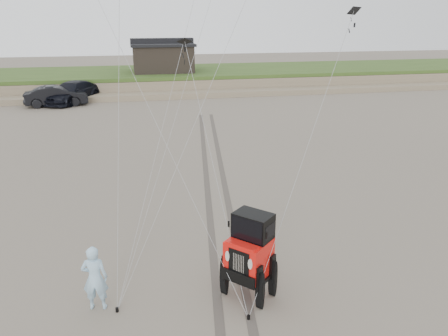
{
  "coord_description": "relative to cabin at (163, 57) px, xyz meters",
  "views": [
    {
      "loc": [
        -1.41,
        -9.81,
        7.15
      ],
      "look_at": [
        1.31,
        3.0,
        2.6
      ],
      "focal_mm": 35.0,
      "sensor_mm": 36.0,
      "label": 1
    }
  ],
  "objects": [
    {
      "name": "ground",
      "position": [
        -2.0,
        -37.0,
        -3.24
      ],
      "size": [
        160.0,
        160.0,
        0.0
      ],
      "primitive_type": "plane",
      "color": "#6B6054",
      "rests_on": "ground"
    },
    {
      "name": "dune_ridge",
      "position": [
        -2.0,
        0.5,
        -2.42
      ],
      "size": [
        160.0,
        14.25,
        1.73
      ],
      "color": "#7A6B54",
      "rests_on": "ground"
    },
    {
      "name": "cabin",
      "position": [
        0.0,
        0.0,
        0.0
      ],
      "size": [
        6.4,
        5.4,
        3.35
      ],
      "color": "black",
      "rests_on": "dune_ridge"
    },
    {
      "name": "truck_b",
      "position": [
        -9.63,
        -7.99,
        -2.4
      ],
      "size": [
        5.23,
        2.28,
        1.67
      ],
      "primitive_type": "imported",
      "rotation": [
        0.0,
        0.0,
        1.67
      ],
      "color": "black",
      "rests_on": "ground"
    },
    {
      "name": "truck_c",
      "position": [
        -8.51,
        -6.72,
        -2.34
      ],
      "size": [
        5.19,
        6.63,
        1.79
      ],
      "primitive_type": "imported",
      "rotation": [
        0.0,
        0.0,
        -0.5
      ],
      "color": "black",
      "rests_on": "ground"
    },
    {
      "name": "jeep",
      "position": [
        -0.68,
        -37.1,
        -2.29
      ],
      "size": [
        5.19,
        5.07,
        1.89
      ],
      "primitive_type": null,
      "rotation": [
        0.0,
        0.0,
        -0.81
      ],
      "color": "red",
      "rests_on": "ground"
    },
    {
      "name": "man",
      "position": [
        -4.64,
        -36.83,
        -2.35
      ],
      "size": [
        0.7,
        0.51,
        1.78
      ],
      "primitive_type": "imported",
      "rotation": [
        0.0,
        0.0,
        3.01
      ],
      "color": "#8ECBDC",
      "rests_on": "ground"
    },
    {
      "name": "stake_main",
      "position": [
        -4.15,
        -37.1,
        -3.18
      ],
      "size": [
        0.08,
        0.08,
        0.12
      ],
      "primitive_type": "cylinder",
      "color": "black",
      "rests_on": "ground"
    },
    {
      "name": "stake_aux",
      "position": [
        -0.94,
        -38.09,
        -3.18
      ],
      "size": [
        0.08,
        0.08,
        0.12
      ],
      "primitive_type": "cylinder",
      "color": "black",
      "rests_on": "ground"
    },
    {
      "name": "tire_tracks",
      "position": [
        0.0,
        -29.0,
        -3.23
      ],
      "size": [
        5.22,
        29.74,
        0.01
      ],
      "color": "#4C443D",
      "rests_on": "ground"
    }
  ]
}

